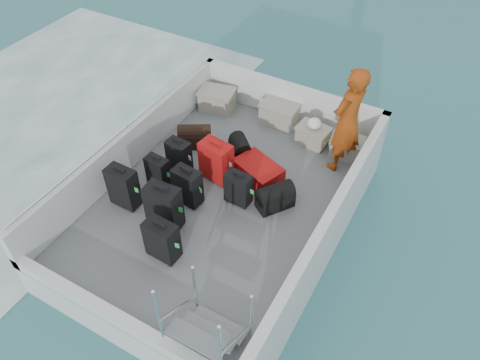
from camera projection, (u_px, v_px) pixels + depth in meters
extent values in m
plane|color=#1C5C64|center=(223.00, 224.00, 7.71)|extent=(160.00, 160.00, 0.00)
plane|color=white|center=(18.00, 134.00, 9.39)|extent=(10.00, 10.00, 0.00)
cube|color=silver|center=(223.00, 212.00, 7.50)|extent=(3.60, 5.00, 0.60)
cube|color=slate|center=(222.00, 199.00, 7.28)|extent=(3.30, 4.70, 0.02)
cube|color=silver|center=(131.00, 146.00, 7.63)|extent=(0.14, 5.00, 0.70)
cube|color=silver|center=(329.00, 226.00, 6.42)|extent=(0.14, 5.00, 0.70)
cube|color=silver|center=(290.00, 101.00, 8.54)|extent=(3.60, 0.14, 0.70)
cube|color=silver|center=(119.00, 319.00, 5.69)|extent=(3.60, 0.14, 0.20)
cylinder|color=silver|center=(127.00, 126.00, 7.35)|extent=(0.04, 4.80, 0.04)
cube|color=black|center=(123.00, 188.00, 6.96)|extent=(0.45, 0.26, 0.69)
cube|color=black|center=(158.00, 172.00, 7.29)|extent=(0.38, 0.23, 0.55)
cube|color=black|center=(179.00, 156.00, 7.57)|extent=(0.40, 0.26, 0.56)
cube|color=black|center=(164.00, 208.00, 6.63)|extent=(0.50, 0.31, 0.74)
cube|color=black|center=(187.00, 187.00, 7.01)|extent=(0.44, 0.29, 0.62)
cube|color=#AB140D|center=(216.00, 161.00, 7.37)|extent=(0.53, 0.36, 0.69)
cube|color=black|center=(162.00, 240.00, 6.29)|extent=(0.46, 0.29, 0.62)
cube|color=black|center=(238.00, 189.00, 7.03)|extent=(0.40, 0.24, 0.55)
cube|color=#AB140D|center=(258.00, 171.00, 7.49)|extent=(0.88, 0.72, 0.30)
cube|color=gray|center=(217.00, 100.00, 8.84)|extent=(0.69, 0.54, 0.37)
cube|color=gray|center=(280.00, 114.00, 8.51)|extent=(0.65, 0.45, 0.39)
cube|color=gray|center=(313.00, 136.00, 8.12)|extent=(0.55, 0.41, 0.31)
cube|color=gray|center=(346.00, 148.00, 7.89)|extent=(0.57, 0.43, 0.31)
ellipsoid|color=yellow|center=(346.00, 139.00, 8.14)|extent=(0.28, 0.26, 0.22)
ellipsoid|color=white|center=(314.00, 125.00, 7.95)|extent=(0.24, 0.24, 0.18)
imported|color=#CA4F13|center=(347.00, 121.00, 7.20)|extent=(0.63, 0.78, 1.82)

